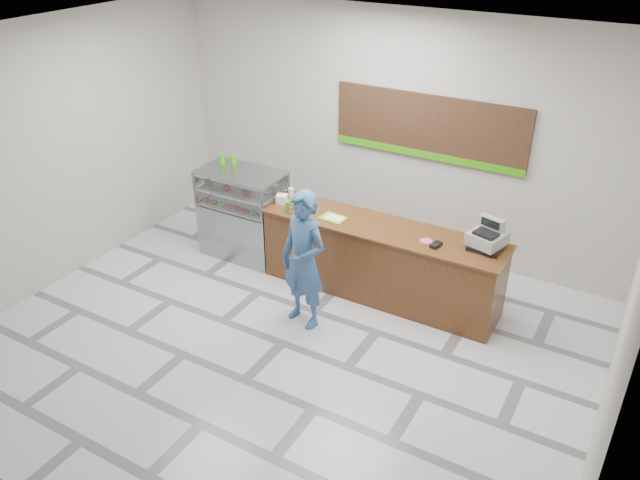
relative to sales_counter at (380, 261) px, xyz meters
The scene contains 16 objects.
floor 1.72m from the sales_counter, 109.54° to the right, with size 7.00×7.00×0.00m, color silver.
back_wall 1.98m from the sales_counter, 110.77° to the left, with size 7.00×7.00×0.00m, color #B4AEA5.
ceiling 3.41m from the sales_counter, 109.54° to the right, with size 7.00×7.00×0.00m, color silver.
sales_counter is the anchor object (origin of this frame).
display_case 2.23m from the sales_counter, behind, with size 1.22×0.72×1.33m.
menu_board 2.00m from the sales_counter, 90.00° to the left, with size 2.80×0.06×0.90m.
cash_register 1.47m from the sales_counter, ahead, with size 0.48×0.49×0.36m.
card_terminal 0.96m from the sales_counter, ahead, with size 0.09×0.17×0.04m, color black.
serving_tray 0.84m from the sales_counter, behind, with size 0.35×0.27×0.02m.
napkin_box 1.61m from the sales_counter, behind, with size 0.14×0.14×0.12m, color white.
straw_cup 1.62m from the sales_counter, behind, with size 0.08×0.08×0.13m, color silver.
promo_box 1.36m from the sales_counter, behind, with size 0.17×0.12×0.16m, color #369C0D.
donut_decal 0.82m from the sales_counter, ahead, with size 0.15×0.15×0.00m, color #E05781.
green_cup_left 2.77m from the sales_counter, behind, with size 0.10×0.10×0.15m, color #369C0D.
green_cup_right 2.64m from the sales_counter, behind, with size 0.09×0.09×0.14m, color #369C0D.
customer 1.22m from the sales_counter, 118.51° to the right, with size 0.65×0.43×1.79m, color #345989.
Camera 1 is at (3.40, -4.97, 4.75)m, focal length 35.00 mm.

